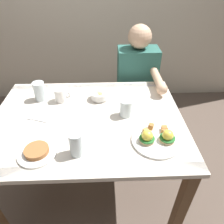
# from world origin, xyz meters

# --- Properties ---
(ground_plane) EXTENTS (6.00, 6.00, 0.00)m
(ground_plane) POSITION_xyz_m (0.00, 0.00, 0.00)
(ground_plane) COLOR brown
(dining_table) EXTENTS (1.20, 0.90, 0.74)m
(dining_table) POSITION_xyz_m (0.00, 0.00, 0.63)
(dining_table) COLOR silver
(dining_table) RESTS_ON ground_plane
(eggs_benedict_plate) EXTENTS (0.27, 0.27, 0.09)m
(eggs_benedict_plate) POSITION_xyz_m (0.39, -0.23, 0.76)
(eggs_benedict_plate) COLOR white
(eggs_benedict_plate) RESTS_ON dining_table
(fruit_bowl) EXTENTS (0.12, 0.12, 0.06)m
(fruit_bowl) POSITION_xyz_m (0.08, 0.21, 0.77)
(fruit_bowl) COLOR white
(fruit_bowl) RESTS_ON dining_table
(coffee_mug) EXTENTS (0.11, 0.08, 0.09)m
(coffee_mug) POSITION_xyz_m (-0.19, 0.20, 0.79)
(coffee_mug) COLOR white
(coffee_mug) RESTS_ON dining_table
(fork) EXTENTS (0.15, 0.07, 0.00)m
(fork) POSITION_xyz_m (-0.32, -0.01, 0.74)
(fork) COLOR silver
(fork) RESTS_ON dining_table
(water_glass_near) EXTENTS (0.08, 0.08, 0.11)m
(water_glass_near) POSITION_xyz_m (0.24, 0.02, 0.79)
(water_glass_near) COLOR silver
(water_glass_near) RESTS_ON dining_table
(water_glass_far) EXTENTS (0.08, 0.08, 0.13)m
(water_glass_far) POSITION_xyz_m (-0.34, 0.22, 0.80)
(water_glass_far) COLOR silver
(water_glass_far) RESTS_ON dining_table
(water_glass_extra) EXTENTS (0.07, 0.07, 0.14)m
(water_glass_extra) POSITION_xyz_m (-0.03, -0.29, 0.80)
(water_glass_extra) COLOR silver
(water_glass_extra) RESTS_ON dining_table
(side_plate) EXTENTS (0.20, 0.20, 0.04)m
(side_plate) POSITION_xyz_m (-0.24, -0.29, 0.75)
(side_plate) COLOR white
(side_plate) RESTS_ON dining_table
(diner_person) EXTENTS (0.34, 0.54, 1.14)m
(diner_person) POSITION_xyz_m (0.40, 0.60, 0.65)
(diner_person) COLOR #33333D
(diner_person) RESTS_ON ground_plane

